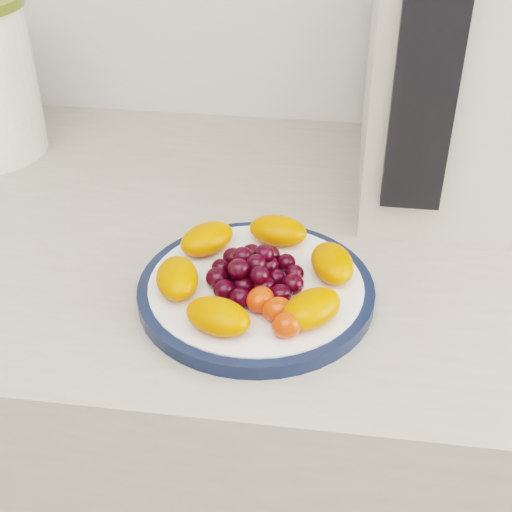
# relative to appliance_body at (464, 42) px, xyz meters

# --- Properties ---
(counter) EXTENTS (3.50, 0.60, 0.90)m
(counter) POSITION_rel_appliance_body_xyz_m (-0.23, -0.13, -0.63)
(counter) COLOR #A99E8D
(counter) RESTS_ON floor
(cabinet_face) EXTENTS (3.48, 0.58, 0.84)m
(cabinet_face) POSITION_rel_appliance_body_xyz_m (-0.23, -0.13, -0.66)
(cabinet_face) COLOR #8D6F4D
(cabinet_face) RESTS_ON floor
(plate_rim) EXTENTS (0.24, 0.24, 0.01)m
(plate_rim) POSITION_rel_appliance_body_xyz_m (-0.20, -0.27, -0.17)
(plate_rim) COLOR #0F1932
(plate_rim) RESTS_ON counter
(plate_face) EXTENTS (0.21, 0.21, 0.02)m
(plate_face) POSITION_rel_appliance_body_xyz_m (-0.20, -0.27, -0.17)
(plate_face) COLOR white
(plate_face) RESTS_ON counter
(appliance_body) EXTENTS (0.21, 0.29, 0.36)m
(appliance_body) POSITION_rel_appliance_body_xyz_m (0.00, 0.00, 0.00)
(appliance_body) COLOR beige
(appliance_body) RESTS_ON counter
(appliance_panel) EXTENTS (0.06, 0.02, 0.27)m
(appliance_panel) POSITION_rel_appliance_body_xyz_m (-0.05, -0.15, 0.01)
(appliance_panel) COLOR black
(appliance_panel) RESTS_ON appliance_body
(fruit_plate) EXTENTS (0.20, 0.20, 0.03)m
(fruit_plate) POSITION_rel_appliance_body_xyz_m (-0.20, -0.27, -0.15)
(fruit_plate) COLOR #DF4E00
(fruit_plate) RESTS_ON plate_face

